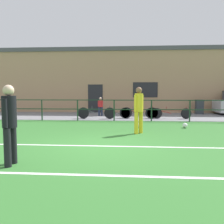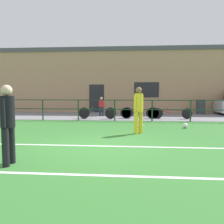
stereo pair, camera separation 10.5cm
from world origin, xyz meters
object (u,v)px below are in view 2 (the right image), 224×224
object	(u,v)px
bicycle_parked_3	(97,113)
soccer_ball_match	(140,125)
player_striker	(139,107)
trash_bin_0	(201,107)
spectator_child	(101,105)
bicycle_parked_2	(140,113)
bicycle_parked_1	(138,113)
bicycle_parked_0	(172,113)
player_goalkeeper	(8,120)
soccer_ball_spare	(185,126)

from	to	relation	value
bicycle_parked_3	soccer_ball_match	bearing A→B (deg)	-52.75
player_striker	trash_bin_0	xyz separation A→B (m)	(4.46, 8.02, -0.48)
soccer_ball_match	spectator_child	xyz separation A→B (m)	(-2.36, 4.73, 0.59)
spectator_child	bicycle_parked_2	world-z (taller)	spectator_child
soccer_ball_match	bicycle_parked_1	world-z (taller)	bicycle_parked_1
player_striker	bicycle_parked_3	world-z (taller)	player_striker
soccer_ball_match	bicycle_parked_1	size ratio (longest dim) A/B	0.11
bicycle_parked_0	bicycle_parked_1	xyz separation A→B (m)	(-1.95, 0.00, 0.01)
player_goalkeeper	bicycle_parked_1	world-z (taller)	player_goalkeeper
spectator_child	bicycle_parked_3	world-z (taller)	spectator_child
soccer_ball_spare	bicycle_parked_3	bearing A→B (deg)	144.45
spectator_child	bicycle_parked_0	size ratio (longest dim) A/B	0.53
player_striker	bicycle_parked_0	distance (m)	5.45
soccer_ball_match	bicycle_parked_2	world-z (taller)	bicycle_parked_2
player_striker	soccer_ball_match	bearing A→B (deg)	38.24
spectator_child	bicycle_parked_0	distance (m)	4.48
soccer_ball_match	trash_bin_0	distance (m)	7.85
player_striker	bicycle_parked_1	size ratio (longest dim) A/B	0.83
spectator_child	bicycle_parked_0	world-z (taller)	spectator_child
bicycle_parked_1	bicycle_parked_0	bearing A→B (deg)	0.00
soccer_ball_match	bicycle_parked_2	xyz separation A→B (m)	(0.09, 3.51, 0.24)
soccer_ball_spare	bicycle_parked_3	world-z (taller)	bicycle_parked_3
player_striker	soccer_ball_match	distance (m)	1.74
bicycle_parked_2	player_striker	bearing A→B (deg)	-92.41
soccer_ball_spare	bicycle_parked_2	size ratio (longest dim) A/B	0.10
soccer_ball_match	spectator_child	size ratio (longest dim) A/B	0.20
spectator_child	bicycle_parked_3	size ratio (longest dim) A/B	0.55
soccer_ball_spare	spectator_child	world-z (taller)	spectator_child
player_goalkeeper	player_striker	size ratio (longest dim) A/B	0.99
player_goalkeeper	player_striker	xyz separation A→B (m)	(2.91, 4.21, 0.01)
bicycle_parked_1	bicycle_parked_2	bearing A→B (deg)	0.00
bicycle_parked_2	bicycle_parked_1	bearing A→B (deg)	-180.00
bicycle_parked_0	bicycle_parked_3	bearing A→B (deg)	-175.14
player_goalkeeper	bicycle_parked_1	size ratio (longest dim) A/B	0.82
spectator_child	trash_bin_0	xyz separation A→B (m)	(6.70, 1.79, -0.18)
bicycle_parked_1	spectator_child	bearing A→B (deg)	152.46
soccer_ball_match	player_goalkeeper	bearing A→B (deg)	-117.96
bicycle_parked_2	bicycle_parked_3	world-z (taller)	bicycle_parked_3
player_goalkeeper	trash_bin_0	distance (m)	14.29
player_goalkeeper	trash_bin_0	bearing A→B (deg)	-31.09
player_striker	spectator_child	distance (m)	6.63
soccer_ball_spare	bicycle_parked_1	distance (m)	4.00
player_goalkeeper	soccer_ball_match	xyz separation A→B (m)	(3.03, 5.70, -0.87)
player_goalkeeper	player_striker	world-z (taller)	player_striker
player_goalkeeper	spectator_child	size ratio (longest dim) A/B	1.45
bicycle_parked_0	trash_bin_0	xyz separation A→B (m)	(2.41, 3.01, 0.19)
soccer_ball_match	bicycle_parked_1	xyz separation A→B (m)	(-0.02, 3.51, 0.23)
spectator_child	bicycle_parked_3	xyz separation A→B (m)	(-0.03, -1.59, -0.34)
player_goalkeeper	spectator_child	xyz separation A→B (m)	(0.67, 10.44, -0.29)
soccer_ball_spare	trash_bin_0	world-z (taller)	trash_bin_0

